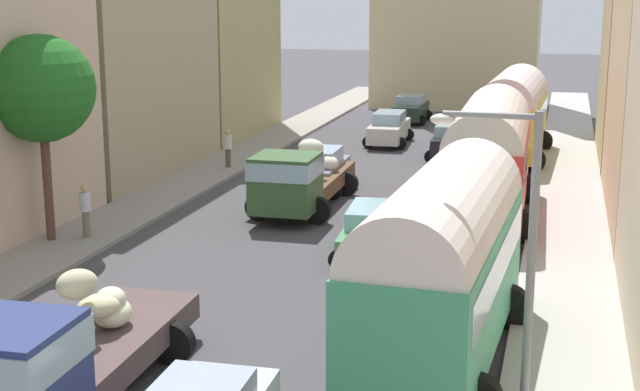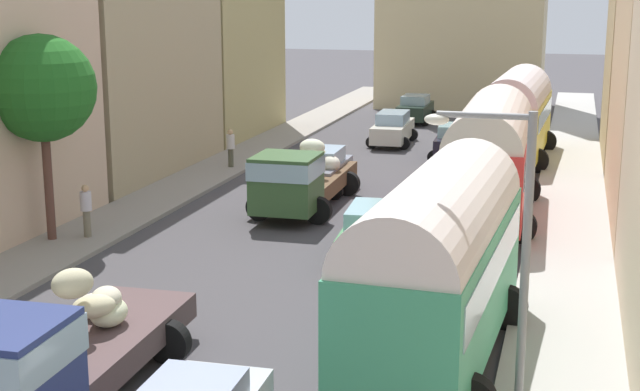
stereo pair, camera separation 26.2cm
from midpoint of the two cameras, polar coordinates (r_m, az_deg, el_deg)
The scene contains 19 objects.
ground_plane at distance 34.93m, azimuth 3.63°, elevation 0.29°, with size 154.00×154.00×0.00m, color #444145.
sidewalk_left at distance 37.06m, azimuth -7.40°, elevation 1.05°, with size 2.50×70.00×0.14m, color gray.
sidewalk_right at distance 34.20m, azimuth 15.60°, elevation -0.32°, with size 2.50×70.00×0.14m, color #ADAAA5.
building_left_2 at distance 38.55m, azimuth -12.62°, elevation 9.46°, with size 5.71×10.70×10.93m.
building_left_3 at distance 47.74m, azimuth -6.65°, elevation 11.36°, with size 4.91×9.31×12.78m.
parked_bus_0 at distance 18.56m, azimuth 7.79°, elevation -3.92°, with size 3.46×8.33×4.11m.
parked_bus_1 at distance 30.72m, azimuth 10.85°, elevation 2.66°, with size 3.44×8.65×4.12m.
parked_bus_2 at distance 41.70m, azimuth 12.35°, elevation 5.14°, with size 3.56×8.23×4.01m.
cargo_truck_0 at distance 17.01m, azimuth -16.23°, elevation -9.57°, with size 3.05×7.09×2.43m.
cargo_truck_1 at distance 31.26m, azimuth -1.03°, elevation 1.11°, with size 2.99×7.31×2.38m.
car_0 at distance 34.62m, azimuth 0.33°, elevation 1.59°, with size 2.26×3.91×1.65m.
car_1 at distance 45.23m, azimuth 4.73°, elevation 4.21°, with size 2.23×4.40×1.62m.
car_2 at distance 52.69m, azimuth 6.11°, elevation 5.40°, with size 2.20×3.72×1.58m.
car_4 at distance 26.13m, azimuth 3.63°, elevation -2.31°, with size 2.34×4.32×1.53m.
car_5 at distance 41.50m, azimuth 8.60°, elevation 3.32°, with size 2.28×3.67×1.59m.
pedestrian_0 at distance 38.84m, azimuth -5.42°, elevation 3.05°, with size 0.36×0.36×1.75m.
pedestrian_1 at distance 28.67m, azimuth -14.15°, elevation -0.81°, with size 0.36×0.36×1.77m.
streetlamp_near at distance 16.34m, azimuth 12.19°, elevation -2.30°, with size 1.94×0.28×5.57m.
roadside_tree_2 at distance 28.06m, azimuth -16.72°, elevation 6.40°, with size 3.17×3.17×6.31m.
Camera 2 is at (7.14, -6.32, 7.63)m, focal length 51.20 mm.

